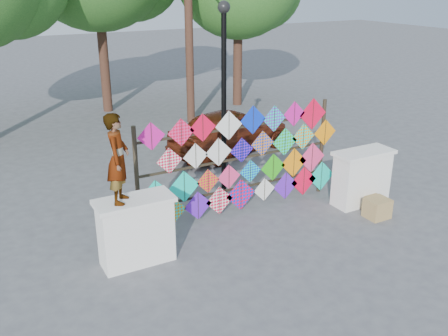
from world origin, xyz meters
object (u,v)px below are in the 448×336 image
at_px(vendor_woman, 118,159).
at_px(sedan, 230,131).
at_px(lamppost, 224,82).
at_px(kite_rack, 246,160).

relative_size(vendor_woman, sedan, 0.40).
distance_m(sedan, lamppost, 3.49).
xyz_separation_m(kite_rack, vendor_woman, (-3.10, -0.93, 0.88)).
distance_m(kite_rack, sedan, 4.06).
height_order(kite_rack, vendor_woman, vendor_woman).
xyz_separation_m(kite_rack, lamppost, (0.13, 1.27, 1.49)).
bearing_deg(vendor_woman, sedan, -17.15).
distance_m(vendor_woman, sedan, 6.76).
xyz_separation_m(vendor_woman, sedan, (4.74, 4.60, -1.40)).
height_order(sedan, lamppost, lamppost).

